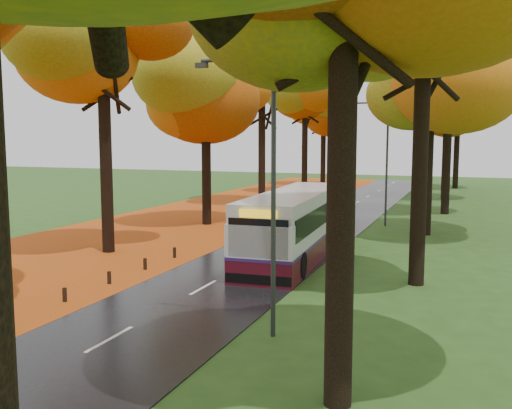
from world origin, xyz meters
The scene contains 13 objects.
road centered at (0.00, 25.00, 0.02)m, with size 6.50×90.00×0.04m, color black.
centre_line centered at (0.00, 25.00, 0.04)m, with size 0.12×90.00×0.01m, color silver.
leaf_verge centered at (-9.00, 25.00, 0.01)m, with size 12.00×90.00×0.02m, color #7E340B.
leaf_drift centered at (-3.05, 25.00, 0.04)m, with size 0.90×90.00×0.01m, color #D05215.
trees_left centered at (-7.18, 27.06, 9.53)m, with size 9.20×74.00×13.88m.
trees_right centered at (7.19, 26.91, 9.69)m, with size 9.30×74.20×13.96m.
streetlamp_near centered at (3.95, 8.00, 4.71)m, with size 2.45×0.18×8.00m.
streetlamp_mid centered at (3.95, 30.00, 4.71)m, with size 2.45×0.18×8.00m.
streetlamp_far centered at (3.95, 52.00, 4.71)m, with size 2.45×0.18×8.00m.
bus centered at (1.60, 18.60, 1.67)m, with size 3.38×11.99×3.12m.
car_white centered at (-2.22, 29.98, 0.70)m, with size 1.56×3.88×1.32m, color #B9B9BD.
car_silver centered at (-2.35, 42.40, 0.68)m, with size 1.36×3.90×1.29m, color #ADB0B5.
car_dark centered at (-2.30, 47.50, 0.65)m, with size 1.72×4.23×1.23m, color black.
Camera 1 is at (9.45, -7.05, 5.73)m, focal length 40.00 mm.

